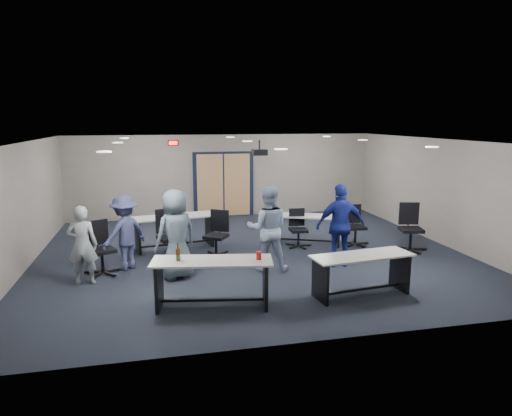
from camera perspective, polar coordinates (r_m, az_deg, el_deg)
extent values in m
plane|color=black|center=(11.04, -0.52, -5.76)|extent=(10.00, 10.00, 0.00)
cube|color=gray|center=(15.11, -4.11, 4.03)|extent=(10.00, 0.04, 2.70)
cube|color=gray|center=(6.51, 7.80, -5.53)|extent=(10.00, 0.04, 2.70)
cube|color=gray|center=(10.87, -27.28, 0.04)|extent=(0.04, 9.00, 2.70)
cube|color=gray|center=(12.73, 22.06, 1.92)|extent=(0.04, 9.00, 2.70)
cube|color=white|center=(10.58, -0.55, 8.38)|extent=(10.00, 9.00, 0.04)
cube|color=black|center=(15.12, -4.07, 2.88)|extent=(2.00, 0.06, 2.20)
cube|color=tan|center=(15.04, -5.76, 2.81)|extent=(0.85, 0.04, 2.05)
cube|color=tan|center=(15.17, -2.38, 2.93)|extent=(0.85, 0.04, 2.05)
cube|color=black|center=(14.82, -10.33, 8.01)|extent=(0.32, 0.05, 0.18)
cube|color=#FF0C0C|center=(14.79, -10.32, 8.00)|extent=(0.26, 0.02, 0.12)
cylinder|color=black|center=(11.14, 0.43, 7.90)|extent=(0.04, 0.04, 0.24)
cube|color=black|center=(11.15, 0.43, 6.97)|extent=(0.35, 0.30, 0.14)
cylinder|color=black|center=(11.00, 0.61, 6.92)|extent=(0.08, 0.03, 0.08)
cube|color=beige|center=(7.86, -5.52, -6.62)|extent=(2.14, 1.03, 0.03)
cube|color=black|center=(8.09, -12.02, -9.40)|extent=(0.17, 0.63, 0.80)
cube|color=black|center=(8.00, 1.17, -9.40)|extent=(0.17, 0.63, 0.80)
cube|color=black|center=(8.10, -5.43, -11.35)|extent=(1.81, 0.37, 0.05)
cylinder|color=red|center=(7.83, 0.35, -5.97)|extent=(0.09, 0.09, 0.14)
cube|color=beige|center=(8.56, 13.13, -5.83)|extent=(1.95, 0.85, 0.03)
cube|color=black|center=(8.28, 8.03, -9.03)|extent=(0.12, 0.58, 0.74)
cube|color=black|center=(9.14, 17.52, -7.50)|extent=(0.12, 0.58, 0.74)
cube|color=black|center=(8.77, 12.94, -9.87)|extent=(1.67, 0.25, 0.04)
cube|color=beige|center=(11.52, -10.20, -1.06)|extent=(2.13, 1.02, 0.03)
cube|color=black|center=(11.46, -14.56, -3.43)|extent=(0.16, 0.62, 0.79)
cube|color=black|center=(11.83, -5.84, -2.68)|extent=(0.16, 0.62, 0.79)
cube|color=black|center=(11.68, -10.08, -4.40)|extent=(1.79, 0.37, 0.05)
cube|color=beige|center=(11.81, 6.36, -0.99)|extent=(1.96, 1.31, 0.03)
cube|color=black|center=(11.99, 2.37, -2.61)|extent=(0.27, 0.54, 0.73)
cube|color=black|center=(11.87, 10.32, -2.93)|extent=(0.27, 0.54, 0.73)
cube|color=black|center=(11.96, 6.30, -3.98)|extent=(1.54, 0.70, 0.04)
imported|color=#9DA6AB|center=(9.50, -20.88, -4.36)|extent=(0.60, 0.42, 1.58)
imported|color=slate|center=(9.35, -9.98, -3.23)|extent=(1.06, 0.93, 1.83)
imported|color=#9EB4D2|center=(9.68, 1.48, -2.57)|extent=(1.01, 0.86, 1.83)
imported|color=navy|center=(10.10, 10.52, -2.17)|extent=(1.10, 0.53, 1.83)
imported|color=#3D426F|center=(10.15, -16.09, -3.00)|extent=(1.19, 1.12, 1.61)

